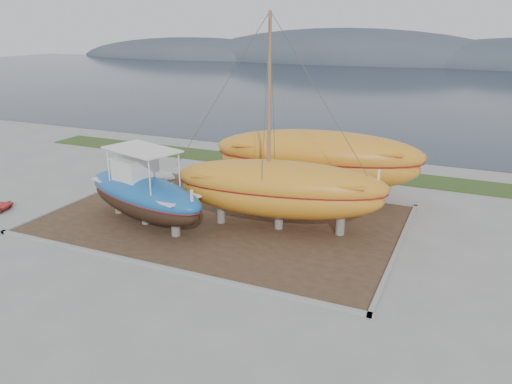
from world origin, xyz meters
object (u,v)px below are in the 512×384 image
at_px(blue_caique, 143,187).
at_px(white_dinghy, 145,179).
at_px(orange_bare_hull, 317,166).
at_px(orange_sailboat, 280,127).

height_order(blue_caique, white_dinghy, blue_caique).
distance_m(white_dinghy, orange_bare_hull, 10.67).
bearing_deg(blue_caique, white_dinghy, 143.15).
xyz_separation_m(white_dinghy, orange_sailboat, (9.93, -2.41, 4.55)).
xyz_separation_m(blue_caique, white_dinghy, (-3.40, 4.64, -1.35)).
relative_size(white_dinghy, orange_bare_hull, 0.36).
bearing_deg(orange_bare_hull, blue_caique, -142.03).
bearing_deg(orange_bare_hull, white_dinghy, -174.28).
bearing_deg(orange_bare_hull, orange_sailboat, -102.56).
xyz_separation_m(blue_caique, orange_bare_hull, (6.83, 7.36, -0.01)).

